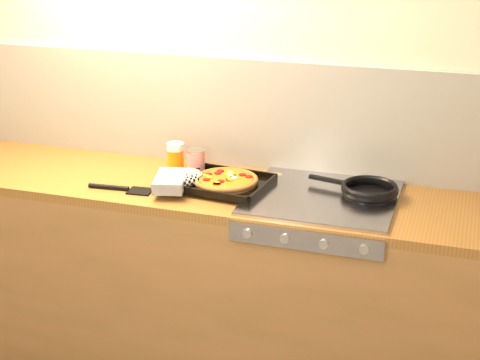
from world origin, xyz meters
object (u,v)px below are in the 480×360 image
(frying_pan, at_px, (368,190))
(tomato_can, at_px, (196,162))
(juice_glass, at_px, (176,157))
(pizza_on_tray, at_px, (211,181))

(frying_pan, height_order, tomato_can, tomato_can)
(frying_pan, bearing_deg, juice_glass, 175.69)
(frying_pan, relative_size, juice_glass, 3.15)
(pizza_on_tray, distance_m, tomato_can, 0.20)
(tomato_can, distance_m, juice_glass, 0.11)
(tomato_can, bearing_deg, pizza_on_tray, -50.41)
(pizza_on_tray, xyz_separation_m, tomato_can, (-0.13, 0.15, 0.02))
(pizza_on_tray, height_order, juice_glass, juice_glass)
(pizza_on_tray, distance_m, frying_pan, 0.66)
(juice_glass, bearing_deg, pizza_on_tray, -36.74)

